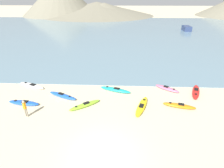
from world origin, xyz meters
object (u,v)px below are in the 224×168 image
at_px(kayak_on_sand_2, 115,90).
at_px(kayak_on_sand_4, 85,105).
at_px(kayak_on_sand_0, 63,96).
at_px(kayak_on_sand_7, 167,88).
at_px(kayak_on_sand_1, 32,85).
at_px(kayak_on_sand_8, 24,103).
at_px(moored_boat_0, 187,28).
at_px(kayak_on_sand_3, 179,106).
at_px(kayak_on_sand_6, 196,92).
at_px(person_near_foreground, 25,108).
at_px(kayak_on_sand_5, 142,106).

bearing_deg(kayak_on_sand_2, kayak_on_sand_4, -131.83).
bearing_deg(kayak_on_sand_0, kayak_on_sand_7, 10.73).
height_order(kayak_on_sand_0, kayak_on_sand_1, kayak_on_sand_0).
relative_size(kayak_on_sand_8, moored_boat_0, 0.77).
height_order(kayak_on_sand_3, kayak_on_sand_7, kayak_on_sand_7).
relative_size(kayak_on_sand_4, kayak_on_sand_6, 0.86).
xyz_separation_m(kayak_on_sand_0, person_near_foreground, (-2.04, -3.26, 0.72)).
relative_size(kayak_on_sand_1, kayak_on_sand_3, 1.19).
relative_size(kayak_on_sand_2, person_near_foreground, 2.21).
bearing_deg(kayak_on_sand_3, kayak_on_sand_0, 173.54).
xyz_separation_m(kayak_on_sand_0, kayak_on_sand_3, (11.13, -1.26, -0.00)).
bearing_deg(kayak_on_sand_1, kayak_on_sand_3, -12.45).
distance_m(kayak_on_sand_6, moored_boat_0, 38.93).
distance_m(kayak_on_sand_1, kayak_on_sand_8, 3.67).
height_order(kayak_on_sand_5, kayak_on_sand_6, kayak_on_sand_6).
relative_size(kayak_on_sand_5, kayak_on_sand_8, 1.11).
distance_m(kayak_on_sand_1, kayak_on_sand_7, 14.93).
distance_m(kayak_on_sand_1, moored_boat_0, 46.66).
bearing_deg(kayak_on_sand_2, kayak_on_sand_7, 5.82).
bearing_deg(kayak_on_sand_2, kayak_on_sand_6, -0.27).
distance_m(kayak_on_sand_2, kayak_on_sand_8, 8.97).
bearing_deg(kayak_on_sand_7, kayak_on_sand_6, -12.18).
height_order(kayak_on_sand_3, kayak_on_sand_8, kayak_on_sand_3).
distance_m(kayak_on_sand_0, kayak_on_sand_4, 2.97).
height_order(kayak_on_sand_0, kayak_on_sand_5, kayak_on_sand_0).
bearing_deg(kayak_on_sand_4, person_near_foreground, -159.34).
bearing_deg(moored_boat_0, kayak_on_sand_4, -118.93).
height_order(kayak_on_sand_4, kayak_on_sand_7, kayak_on_sand_7).
xyz_separation_m(kayak_on_sand_1, kayak_on_sand_6, (17.75, -0.67, 0.06)).
height_order(kayak_on_sand_4, person_near_foreground, person_near_foreground).
bearing_deg(person_near_foreground, kayak_on_sand_0, 57.92).
bearing_deg(kayak_on_sand_6, kayak_on_sand_7, 167.82).
xyz_separation_m(kayak_on_sand_6, kayak_on_sand_7, (-2.82, 0.61, -0.02)).
xyz_separation_m(kayak_on_sand_2, kayak_on_sand_4, (-2.70, -3.01, -0.03)).
height_order(kayak_on_sand_8, person_near_foreground, person_near_foreground).
xyz_separation_m(kayak_on_sand_7, moored_boat_0, (13.99, 36.68, 0.56)).
xyz_separation_m(kayak_on_sand_4, kayak_on_sand_7, (8.26, 3.58, 0.02)).
bearing_deg(kayak_on_sand_2, kayak_on_sand_3, -24.93).
relative_size(kayak_on_sand_5, person_near_foreground, 2.23).
bearing_deg(kayak_on_sand_3, kayak_on_sand_5, -176.07).
relative_size(kayak_on_sand_6, person_near_foreground, 2.12).
relative_size(kayak_on_sand_3, kayak_on_sand_7, 1.16).
distance_m(kayak_on_sand_5, kayak_on_sand_7, 4.69).
relative_size(kayak_on_sand_7, kayak_on_sand_8, 0.81).
height_order(kayak_on_sand_4, moored_boat_0, moored_boat_0).
bearing_deg(moored_boat_0, kayak_on_sand_8, -124.91).
distance_m(person_near_foreground, moored_boat_0, 49.83).
bearing_deg(person_near_foreground, kayak_on_sand_6, 16.71).
bearing_deg(kayak_on_sand_3, person_near_foreground, -171.37).
distance_m(kayak_on_sand_2, kayak_on_sand_4, 4.04).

